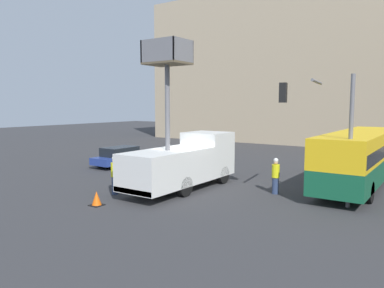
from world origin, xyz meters
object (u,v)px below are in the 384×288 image
Objects in this scene: traffic_light_pole at (325,118)px; city_bus at (360,155)px; utility_truck at (184,160)px; road_worker_near_truck at (115,175)px; parked_car_curbside at (121,156)px; traffic_cone_near_truck at (97,199)px; road_worker_directing at (276,176)px.

city_bus is at bearing 82.68° from traffic_light_pole.
road_worker_near_truck is (-2.09, -2.92, -0.58)m from utility_truck.
city_bus is 15.81m from parked_car_curbside.
traffic_light_pole is at bearing 103.72° from road_worker_near_truck.
utility_truck is at bearing 75.80° from traffic_cone_near_truck.
parked_car_curbside is at bearing 170.81° from traffic_light_pole.
city_bus is at bearing 8.84° from parked_car_curbside.
city_bus reaches higher than road_worker_directing.
traffic_light_pole is (6.89, 1.00, 2.30)m from utility_truck.
road_worker_near_truck is (-9.60, -8.77, -0.77)m from city_bus.
utility_truck is at bearing -22.96° from parked_car_curbside.
parked_car_curbside is (-14.96, 2.42, -3.15)m from traffic_light_pole.
utility_truck is 4.15× the size of road_worker_directing.
city_bus reaches higher than traffic_cone_near_truck.
city_bus is (7.51, 5.84, 0.19)m from utility_truck.
road_worker_near_truck is at bearing 113.99° from traffic_cone_near_truck.
utility_truck reaches higher than city_bus.
parked_car_curbside is at bearing -92.90° from road_worker_directing.
traffic_cone_near_truck is at bearing -50.42° from parked_car_curbside.
road_worker_near_truck is (-8.98, -3.92, -2.88)m from traffic_light_pole.
utility_truck is 3.64m from road_worker_near_truck.
utility_truck reaches higher than road_worker_directing.
utility_truck is 8.81m from parked_car_curbside.
road_worker_near_truck is at bearing -49.67° from road_worker_directing.
traffic_cone_near_truck is at bearing 150.73° from city_bus.
traffic_cone_near_truck is (-8.74, -10.70, -1.46)m from city_bus.
city_bus is at bearing 122.52° from road_worker_near_truck.
utility_truck is 0.68× the size of city_bus.
parked_car_curbside is (-5.98, 6.34, -0.27)m from road_worker_near_truck.
utility_truck is at bearing 137.85° from city_bus.
road_worker_near_truck is 7.99m from road_worker_directing.
road_worker_directing is (4.42, 1.70, -0.66)m from utility_truck.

